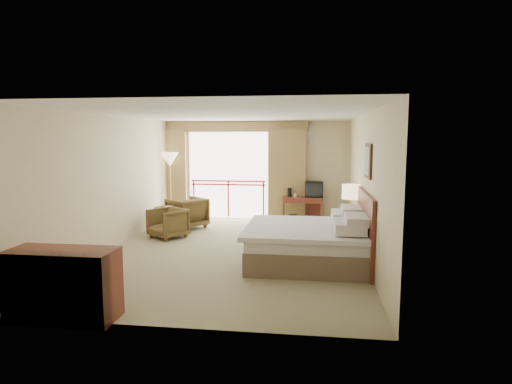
# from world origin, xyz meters

# --- Properties ---
(floor) EXTENTS (7.00, 7.00, 0.00)m
(floor) POSITION_xyz_m (0.00, 0.00, 0.00)
(floor) COLOR gray
(floor) RESTS_ON ground
(ceiling) EXTENTS (7.00, 7.00, 0.00)m
(ceiling) POSITION_xyz_m (0.00, 0.00, 2.70)
(ceiling) COLOR white
(ceiling) RESTS_ON wall_back
(wall_back) EXTENTS (5.00, 0.00, 5.00)m
(wall_back) POSITION_xyz_m (0.00, 3.50, 1.35)
(wall_back) COLOR beige
(wall_back) RESTS_ON ground
(wall_front) EXTENTS (5.00, 0.00, 5.00)m
(wall_front) POSITION_xyz_m (0.00, -3.50, 1.35)
(wall_front) COLOR beige
(wall_front) RESTS_ON ground
(wall_left) EXTENTS (0.00, 7.00, 7.00)m
(wall_left) POSITION_xyz_m (-2.50, 0.00, 1.35)
(wall_left) COLOR beige
(wall_left) RESTS_ON ground
(wall_right) EXTENTS (0.00, 7.00, 7.00)m
(wall_right) POSITION_xyz_m (2.50, 0.00, 1.35)
(wall_right) COLOR beige
(wall_right) RESTS_ON ground
(balcony_door) EXTENTS (2.40, 0.00, 2.40)m
(balcony_door) POSITION_xyz_m (-0.80, 3.48, 1.20)
(balcony_door) COLOR white
(balcony_door) RESTS_ON wall_back
(balcony_railing) EXTENTS (2.09, 0.03, 1.02)m
(balcony_railing) POSITION_xyz_m (-0.80, 3.46, 0.81)
(balcony_railing) COLOR red
(balcony_railing) RESTS_ON wall_back
(curtain_left) EXTENTS (1.00, 0.26, 2.50)m
(curtain_left) POSITION_xyz_m (-2.45, 3.35, 1.25)
(curtain_left) COLOR olive
(curtain_left) RESTS_ON wall_back
(curtain_right) EXTENTS (1.00, 0.26, 2.50)m
(curtain_right) POSITION_xyz_m (0.85, 3.35, 1.25)
(curtain_right) COLOR olive
(curtain_right) RESTS_ON wall_back
(valance) EXTENTS (4.40, 0.22, 0.28)m
(valance) POSITION_xyz_m (-0.80, 3.38, 2.55)
(valance) COLOR olive
(valance) RESTS_ON wall_back
(hvac_vent) EXTENTS (0.50, 0.04, 0.50)m
(hvac_vent) POSITION_xyz_m (1.30, 3.47, 2.35)
(hvac_vent) COLOR silver
(hvac_vent) RESTS_ON wall_back
(bed) EXTENTS (2.13, 2.06, 0.97)m
(bed) POSITION_xyz_m (1.50, -0.60, 0.38)
(bed) COLOR brown
(bed) RESTS_ON floor
(headboard) EXTENTS (0.06, 2.10, 1.30)m
(headboard) POSITION_xyz_m (2.46, -0.60, 0.65)
(headboard) COLOR #58211A
(headboard) RESTS_ON wall_right
(framed_art) EXTENTS (0.04, 0.72, 0.60)m
(framed_art) POSITION_xyz_m (2.47, -0.60, 1.85)
(framed_art) COLOR black
(framed_art) RESTS_ON wall_right
(nightstand) EXTENTS (0.48, 0.56, 0.63)m
(nightstand) POSITION_xyz_m (2.32, 0.72, 0.31)
(nightstand) COLOR #58211A
(nightstand) RESTS_ON floor
(table_lamp) EXTENTS (0.36, 0.36, 0.64)m
(table_lamp) POSITION_xyz_m (2.32, 0.77, 1.13)
(table_lamp) COLOR tan
(table_lamp) RESTS_ON nightstand
(phone) EXTENTS (0.16, 0.13, 0.07)m
(phone) POSITION_xyz_m (2.27, 0.57, 0.67)
(phone) COLOR black
(phone) RESTS_ON nightstand
(desk) EXTENTS (1.06, 0.51, 0.69)m
(desk) POSITION_xyz_m (1.28, 3.17, 0.54)
(desk) COLOR #58211A
(desk) RESTS_ON floor
(tv) EXTENTS (0.46, 0.37, 0.42)m
(tv) POSITION_xyz_m (1.58, 3.12, 0.90)
(tv) COLOR black
(tv) RESTS_ON desk
(coffee_maker) EXTENTS (0.14, 0.14, 0.24)m
(coffee_maker) POSITION_xyz_m (0.93, 3.12, 0.80)
(coffee_maker) COLOR black
(coffee_maker) RESTS_ON desk
(cup) EXTENTS (0.07, 0.07, 0.10)m
(cup) POSITION_xyz_m (1.08, 3.07, 0.73)
(cup) COLOR white
(cup) RESTS_ON desk
(wastebasket) EXTENTS (0.24, 0.24, 0.28)m
(wastebasket) POSITION_xyz_m (1.05, 2.72, 0.14)
(wastebasket) COLOR black
(wastebasket) RESTS_ON floor
(armchair_far) EXTENTS (1.16, 1.16, 0.76)m
(armchair_far) POSITION_xyz_m (-1.58, 2.06, 0.00)
(armchair_far) COLOR #4D3B20
(armchair_far) RESTS_ON floor
(armchair_near) EXTENTS (1.00, 1.00, 0.66)m
(armchair_near) POSITION_xyz_m (-1.70, 0.97, 0.00)
(armchair_near) COLOR #4D3B20
(armchair_near) RESTS_ON floor
(side_table) EXTENTS (0.53, 0.53, 0.58)m
(side_table) POSITION_xyz_m (-1.99, 1.63, 0.40)
(side_table) COLOR black
(side_table) RESTS_ON floor
(book) EXTENTS (0.17, 0.23, 0.02)m
(book) POSITION_xyz_m (-1.99, 1.63, 0.59)
(book) COLOR white
(book) RESTS_ON side_table
(floor_lamp) EXTENTS (0.47, 0.47, 1.86)m
(floor_lamp) POSITION_xyz_m (-2.29, 2.94, 1.60)
(floor_lamp) COLOR tan
(floor_lamp) RESTS_ON floor
(dresser) EXTENTS (1.33, 0.57, 0.89)m
(dresser) POSITION_xyz_m (-1.53, -3.44, 0.44)
(dresser) COLOR #58211A
(dresser) RESTS_ON floor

